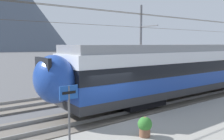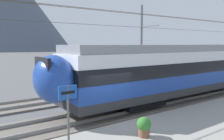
# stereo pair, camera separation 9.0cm
# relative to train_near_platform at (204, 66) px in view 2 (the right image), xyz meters

# --- Properties ---
(ground_plane) EXTENTS (400.00, 400.00, 0.00)m
(ground_plane) POSITION_rel_train_near_platform_xyz_m (-9.68, -1.00, -2.22)
(ground_plane) COLOR #565659
(track_near) EXTENTS (120.00, 3.00, 0.28)m
(track_near) POSITION_rel_train_near_platform_xyz_m (-9.68, 0.00, -2.15)
(track_near) COLOR #6B6359
(track_near) RESTS_ON ground
(track_far) EXTENTS (120.00, 3.00, 0.28)m
(track_far) POSITION_rel_train_near_platform_xyz_m (-9.68, 4.65, -2.15)
(track_far) COLOR #6B6359
(track_far) RESTS_ON ground
(train_near_platform) EXTENTS (25.42, 2.87, 4.27)m
(train_near_platform) POSITION_rel_train_near_platform_xyz_m (0.00, 0.00, 0.00)
(train_near_platform) COLOR #2D2D30
(train_near_platform) RESTS_ON track_near
(catenary_mast_far_side) EXTENTS (46.11, 2.35, 7.62)m
(catenary_mast_far_side) POSITION_rel_train_near_platform_xyz_m (-0.26, 6.54, 1.75)
(catenary_mast_far_side) COLOR slate
(catenary_mast_far_side) RESTS_ON ground
(platform_sign) EXTENTS (0.70, 0.08, 2.10)m
(platform_sign) POSITION_rel_train_near_platform_xyz_m (-12.50, -2.70, -0.36)
(platform_sign) COLOR #59595B
(platform_sign) RESTS_ON platform_slab
(potted_plant_platform_edge) EXTENTS (0.56, 0.56, 0.78)m
(potted_plant_platform_edge) POSITION_rel_train_near_platform_xyz_m (-9.90, -3.93, -1.47)
(potted_plant_platform_edge) COLOR brown
(potted_plant_platform_edge) RESTS_ON platform_slab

